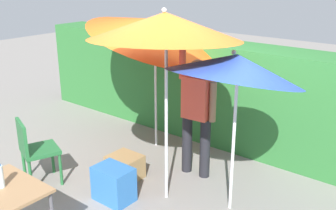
{
  "coord_description": "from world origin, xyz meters",
  "views": [
    {
      "loc": [
        2.88,
        -3.29,
        2.69
      ],
      "look_at": [
        0.0,
        0.3,
        1.1
      ],
      "focal_mm": 42.56,
      "sensor_mm": 36.0,
      "label": 1
    }
  ],
  "objects": [
    {
      "name": "cooler_box",
      "position": [
        -0.28,
        -0.4,
        0.22
      ],
      "size": [
        0.47,
        0.33,
        0.43
      ],
      "primitive_type": "cube",
      "color": "#2D6BB7",
      "rests_on": "ground_plane"
    },
    {
      "name": "ground_plane",
      "position": [
        0.0,
        0.0,
        0.0
      ],
      "size": [
        24.0,
        24.0,
        0.0
      ],
      "primitive_type": "plane",
      "color": "gray"
    },
    {
      "name": "bottle_water",
      "position": [
        -0.37,
        -1.72,
        0.87
      ],
      "size": [
        0.07,
        0.07,
        0.24
      ],
      "color": "silver",
      "rests_on": "folding_table"
    },
    {
      "name": "umbrella_yellow",
      "position": [
        0.88,
        0.34,
        1.71
      ],
      "size": [
        1.49,
        1.5,
        2.01
      ],
      "color": "silver",
      "rests_on": "ground_plane"
    },
    {
      "name": "hedge_row",
      "position": [
        0.0,
        1.97,
        0.8
      ],
      "size": [
        8.0,
        0.7,
        1.6
      ],
      "primitive_type": "cube",
      "color": "#2D7033",
      "rests_on": "ground_plane"
    },
    {
      "name": "person_vendor",
      "position": [
        0.11,
        0.77,
        0.93
      ],
      "size": [
        0.56,
        0.25,
        1.88
      ],
      "color": "black",
      "rests_on": "ground_plane"
    },
    {
      "name": "umbrella_rainbow",
      "position": [
        0.17,
        0.04,
        2.1
      ],
      "size": [
        1.7,
        1.7,
        2.33
      ],
      "color": "silver",
      "rests_on": "ground_plane"
    },
    {
      "name": "chair_plastic",
      "position": [
        -1.35,
        -0.76,
        0.51
      ],
      "size": [
        0.57,
        0.57,
        0.89
      ],
      "color": "#236633",
      "rests_on": "ground_plane"
    },
    {
      "name": "crate_cardboard",
      "position": [
        -0.56,
        0.07,
        0.16
      ],
      "size": [
        0.42,
        0.38,
        0.32
      ],
      "primitive_type": "cube",
      "color": "#9E7A4C",
      "rests_on": "ground_plane"
    },
    {
      "name": "folding_table",
      "position": [
        -0.35,
        -1.72,
        0.66
      ],
      "size": [
        0.8,
        0.6,
        0.75
      ],
      "color": "#4C4C51",
      "rests_on": "ground_plane"
    },
    {
      "name": "umbrella_orange",
      "position": [
        -0.93,
        1.19,
        1.82
      ],
      "size": [
        2.09,
        2.05,
        2.37
      ],
      "color": "silver",
      "rests_on": "ground_plane"
    }
  ]
}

